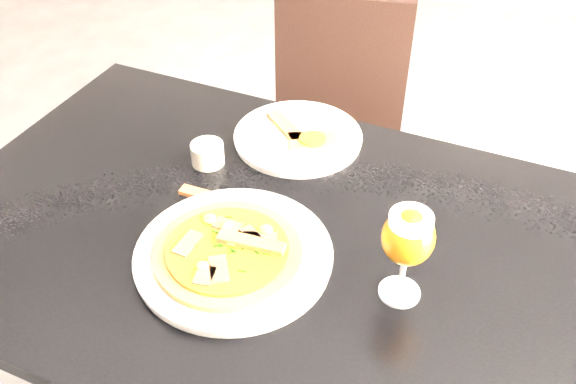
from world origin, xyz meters
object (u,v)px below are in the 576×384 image
(chair_far, at_px, (333,141))
(beer_glass, at_px, (408,238))
(pizza, at_px, (228,251))
(dining_table, at_px, (263,265))

(chair_far, distance_m, beer_glass, 0.91)
(chair_far, bearing_deg, pizza, -95.63)
(chair_far, relative_size, pizza, 3.44)
(dining_table, height_order, pizza, pizza)
(chair_far, xyz_separation_m, beer_glass, (0.26, -0.77, 0.40))
(chair_far, relative_size, beer_glass, 5.03)
(dining_table, bearing_deg, pizza, -99.16)
(dining_table, distance_m, beer_glass, 0.34)
(beer_glass, bearing_deg, chair_far, 108.79)
(dining_table, height_order, beer_glass, beer_glass)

